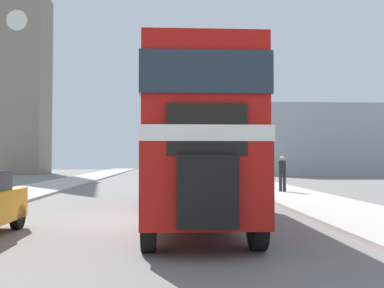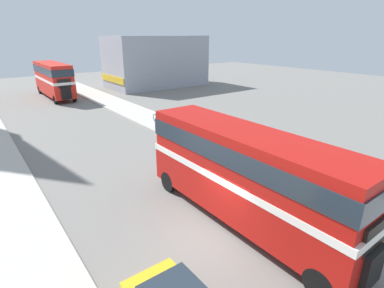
{
  "view_description": "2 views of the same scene",
  "coord_description": "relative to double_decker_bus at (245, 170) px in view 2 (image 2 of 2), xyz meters",
  "views": [
    {
      "loc": [
        0.87,
        -12.71,
        1.81
      ],
      "look_at": [
        1.53,
        0.07,
        2.25
      ],
      "focal_mm": 40.0,
      "sensor_mm": 36.0,
      "label": 1
    },
    {
      "loc": [
        -7.04,
        -7.67,
        7.78
      ],
      "look_at": [
        1.53,
        3.7,
        2.58
      ],
      "focal_mm": 28.0,
      "sensor_mm": 36.0,
      "label": 2
    }
  ],
  "objects": [
    {
      "name": "bus_distant",
      "position": [
        0.72,
        34.47,
        0.13
      ],
      "size": [
        2.51,
        10.54,
        4.42
      ],
      "color": "red",
      "rests_on": "ground_plane"
    },
    {
      "name": "ground_plane",
      "position": [
        -1.53,
        -0.05,
        -2.49
      ],
      "size": [
        120.0,
        120.0,
        0.0
      ],
      "primitive_type": "plane",
      "color": "slate"
    },
    {
      "name": "double_decker_bus",
      "position": [
        0.0,
        0.0,
        0.0
      ],
      "size": [
        2.44,
        10.66,
        4.18
      ],
      "color": "#B2140F",
      "rests_on": "ground_plane"
    },
    {
      "name": "bicycle_on_pavement",
      "position": [
        5.02,
        15.59,
        -2.01
      ],
      "size": [
        0.05,
        1.76,
        0.78
      ],
      "color": "black",
      "rests_on": "sidewalk_right"
    },
    {
      "name": "pedestrian_walking",
      "position": [
        5.14,
        9.04,
        -1.34
      ],
      "size": [
        0.37,
        0.37,
        1.83
      ],
      "color": "#282833",
      "rests_on": "sidewalk_right"
    },
    {
      "name": "sidewalk_right",
      "position": [
        5.22,
        -0.05,
        -2.43
      ],
      "size": [
        3.5,
        120.0,
        0.12
      ],
      "color": "#B7B2A8",
      "rests_on": "ground_plane"
    },
    {
      "name": "shop_building_block",
      "position": [
        16.34,
        34.8,
        1.35
      ],
      "size": [
        15.01,
        8.12,
        7.68
      ],
      "color": "#999EA8",
      "rests_on": "ground_plane"
    }
  ]
}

